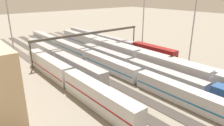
{
  "coord_description": "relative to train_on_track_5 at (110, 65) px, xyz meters",
  "views": [
    {
      "loc": [
        -44.23,
        41.29,
        22.59
      ],
      "look_at": [
        0.73,
        4.39,
        2.5
      ],
      "focal_mm": 33.17,
      "sensor_mm": 36.0,
      "label": 1
    }
  ],
  "objects": [
    {
      "name": "ground_plane",
      "position": [
        -1.07,
        -5.0,
        -2.01
      ],
      "size": [
        400.0,
        400.0,
        0.0
      ],
      "primitive_type": "plane",
      "color": "gray"
    },
    {
      "name": "track_bed_0",
      "position": [
        -1.07,
        -25.0,
        -1.95
      ],
      "size": [
        140.0,
        2.8,
        0.12
      ],
      "primitive_type": "cube",
      "color": "#3D3833",
      "rests_on": "ground_plane"
    },
    {
      "name": "track_bed_1",
      "position": [
        -1.07,
        -20.0,
        -1.95
      ],
      "size": [
        140.0,
        2.8,
        0.12
      ],
      "primitive_type": "cube",
      "color": "#4C443D",
      "rests_on": "ground_plane"
    },
    {
      "name": "track_bed_2",
      "position": [
        -1.07,
        -15.0,
        -1.95
      ],
      "size": [
        140.0,
        2.8,
        0.12
      ],
      "primitive_type": "cube",
      "color": "#4C443D",
      "rests_on": "ground_plane"
    },
    {
      "name": "track_bed_3",
      "position": [
        -1.07,
        -10.0,
        -1.95
      ],
      "size": [
        140.0,
        2.8,
        0.12
      ],
      "primitive_type": "cube",
      "color": "#4C443D",
      "rests_on": "ground_plane"
    },
    {
      "name": "track_bed_4",
      "position": [
        -1.07,
        -5.0,
        -1.95
      ],
      "size": [
        140.0,
        2.8,
        0.12
      ],
      "primitive_type": "cube",
      "color": "#4C443D",
      "rests_on": "ground_plane"
    },
    {
      "name": "track_bed_5",
      "position": [
        -1.07,
        -0.0,
        -1.95
      ],
      "size": [
        140.0,
        2.8,
        0.12
      ],
      "primitive_type": "cube",
      "color": "#3D3833",
      "rests_on": "ground_plane"
    },
    {
      "name": "track_bed_6",
      "position": [
        -1.07,
        5.0,
        -1.95
      ],
      "size": [
        140.0,
        2.8,
        0.12
      ],
      "primitive_type": "cube",
      "color": "#3D3833",
      "rests_on": "ground_plane"
    },
    {
      "name": "track_bed_7",
      "position": [
        -1.07,
        10.0,
        -1.95
      ],
      "size": [
        140.0,
        2.8,
        0.12
      ],
      "primitive_type": "cube",
      "color": "#3D3833",
      "rests_on": "ground_plane"
    },
    {
      "name": "track_bed_8",
      "position": [
        -1.07,
        15.0,
        -1.95
      ],
      "size": [
        140.0,
        2.8,
        0.12
      ],
      "primitive_type": "cube",
      "color": "#4C443D",
      "rests_on": "ground_plane"
    },
    {
      "name": "train_on_track_5",
      "position": [
        0.0,
        0.0,
        0.0
      ],
      "size": [
        119.8,
        3.06,
        3.8
      ],
      "color": "#B7BABF",
      "rests_on": "ground_plane"
    },
    {
      "name": "train_on_track_7",
      "position": [
        13.14,
        10.0,
        0.61
      ],
      "size": [
        47.2,
        3.0,
        5.0
      ],
      "color": "#A8AAB2",
      "rests_on": "ground_plane"
    },
    {
      "name": "train_on_track_3",
      "position": [
        -2.05,
        -10.0,
        0.61
      ],
      "size": [
        95.6,
        3.06,
        5.0
      ],
      "color": "#B7BABF",
      "rests_on": "ground_plane"
    },
    {
      "name": "train_on_track_8",
      "position": [
        -3.01,
        15.0,
        0.59
      ],
      "size": [
        47.2,
        3.06,
        5.0
      ],
      "color": "#B7BABF",
      "rests_on": "ground_plane"
    },
    {
      "name": "train_on_track_2",
      "position": [
        -10.19,
        -15.0,
        -0.01
      ],
      "size": [
        95.6,
        3.06,
        3.8
      ],
      "color": "#B7BABF",
      "rests_on": "ground_plane"
    },
    {
      "name": "train_on_track_4",
      "position": [
        -13.58,
        -5.0,
        0.1
      ],
      "size": [
        66.4,
        3.06,
        4.4
      ],
      "color": "#285193",
      "rests_on": "ground_plane"
    },
    {
      "name": "train_on_track_1",
      "position": [
        23.79,
        -20.0,
        0.09
      ],
      "size": [
        66.4,
        3.06,
        4.4
      ],
      "color": "maroon",
      "rests_on": "ground_plane"
    },
    {
      "name": "light_mast_0",
      "position": [
        -9.41,
        -27.89,
        16.71
      ],
      "size": [
        2.8,
        0.7,
        29.76
      ],
      "color": "#9EA0A5",
      "rests_on": "ground_plane"
    },
    {
      "name": "light_mast_2",
      "position": [
        13.17,
        -28.42,
        13.81
      ],
      "size": [
        2.8,
        0.7,
        24.45
      ],
      "color": "#9EA0A5",
      "rests_on": "ground_plane"
    },
    {
      "name": "light_mast_3",
      "position": [
        33.18,
        17.95,
        14.6
      ],
      "size": [
        2.8,
        0.7,
        25.89
      ],
      "color": "#9EA0A5",
      "rests_on": "ground_plane"
    },
    {
      "name": "signal_gantry",
      "position": [
        17.06,
        -5.0,
        5.79
      ],
      "size": [
        0.7,
        45.0,
        8.8
      ],
      "color": "#4C4742",
      "rests_on": "ground_plane"
    }
  ]
}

